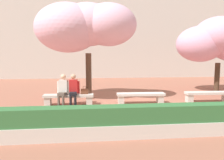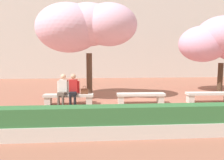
{
  "view_description": "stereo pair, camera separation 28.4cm",
  "coord_description": "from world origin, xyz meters",
  "px_view_note": "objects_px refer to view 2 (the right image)",
  "views": [
    {
      "loc": [
        -2.19,
        -8.96,
        2.08
      ],
      "look_at": [
        -1.21,
        0.2,
        1.0
      ],
      "focal_mm": 35.0,
      "sensor_mm": 36.0,
      "label": 1
    },
    {
      "loc": [
        -1.9,
        -8.99,
        2.08
      ],
      "look_at": [
        -1.21,
        0.2,
        1.0
      ],
      "focal_mm": 35.0,
      "sensor_mm": 36.0,
      "label": 2
    }
  ],
  "objects_px": {
    "person_seated_left": "(63,88)",
    "handbag": "(84,91)",
    "stone_bench_center": "(209,95)",
    "cherry_tree_main": "(85,27)",
    "person_seated_right": "(73,88)",
    "stone_bench_west_end": "(69,97)",
    "stone_bench_near_west": "(141,96)"
  },
  "relations": [
    {
      "from": "person_seated_left",
      "to": "handbag",
      "type": "bearing_deg",
      "value": 4.1
    },
    {
      "from": "stone_bench_center",
      "to": "cherry_tree_main",
      "type": "relative_size",
      "value": 0.45
    },
    {
      "from": "person_seated_right",
      "to": "stone_bench_west_end",
      "type": "bearing_deg",
      "value": 165.18
    },
    {
      "from": "person_seated_right",
      "to": "handbag",
      "type": "distance_m",
      "value": 0.47
    },
    {
      "from": "stone_bench_near_west",
      "to": "handbag",
      "type": "height_order",
      "value": "handbag"
    },
    {
      "from": "stone_bench_west_end",
      "to": "person_seated_left",
      "type": "distance_m",
      "value": 0.45
    },
    {
      "from": "person_seated_right",
      "to": "cherry_tree_main",
      "type": "bearing_deg",
      "value": 70.58
    },
    {
      "from": "stone_bench_center",
      "to": "person_seated_right",
      "type": "relative_size",
      "value": 1.58
    },
    {
      "from": "stone_bench_west_end",
      "to": "stone_bench_center",
      "type": "distance_m",
      "value": 6.05
    },
    {
      "from": "stone_bench_near_west",
      "to": "cherry_tree_main",
      "type": "distance_m",
      "value": 4.04
    },
    {
      "from": "stone_bench_center",
      "to": "cherry_tree_main",
      "type": "bearing_deg",
      "value": 167.58
    },
    {
      "from": "stone_bench_west_end",
      "to": "cherry_tree_main",
      "type": "relative_size",
      "value": 0.45
    },
    {
      "from": "stone_bench_west_end",
      "to": "person_seated_right",
      "type": "bearing_deg",
      "value": -14.82
    },
    {
      "from": "person_seated_left",
      "to": "stone_bench_near_west",
      "type": "bearing_deg",
      "value": 0.93
    },
    {
      "from": "stone_bench_west_end",
      "to": "stone_bench_center",
      "type": "xyz_separation_m",
      "value": [
        6.05,
        0.0,
        0.0
      ]
    },
    {
      "from": "person_seated_right",
      "to": "cherry_tree_main",
      "type": "height_order",
      "value": "cherry_tree_main"
    },
    {
      "from": "person_seated_left",
      "to": "person_seated_right",
      "type": "relative_size",
      "value": 1.0
    },
    {
      "from": "stone_bench_near_west",
      "to": "cherry_tree_main",
      "type": "xyz_separation_m",
      "value": [
        -2.39,
        1.19,
        3.03
      ]
    },
    {
      "from": "stone_bench_west_end",
      "to": "handbag",
      "type": "distance_m",
      "value": 0.71
    },
    {
      "from": "stone_bench_center",
      "to": "handbag",
      "type": "distance_m",
      "value": 5.41
    },
    {
      "from": "stone_bench_west_end",
      "to": "stone_bench_near_west",
      "type": "xyz_separation_m",
      "value": [
        3.03,
        0.0,
        0.0
      ]
    },
    {
      "from": "person_seated_right",
      "to": "stone_bench_center",
      "type": "bearing_deg",
      "value": 0.52
    },
    {
      "from": "stone_bench_west_end",
      "to": "person_seated_right",
      "type": "xyz_separation_m",
      "value": [
        0.2,
        -0.05,
        0.39
      ]
    },
    {
      "from": "stone_bench_west_end",
      "to": "stone_bench_center",
      "type": "relative_size",
      "value": 1.0
    },
    {
      "from": "stone_bench_near_west",
      "to": "person_seated_left",
      "type": "height_order",
      "value": "person_seated_left"
    },
    {
      "from": "cherry_tree_main",
      "to": "stone_bench_west_end",
      "type": "bearing_deg",
      "value": -118.29
    },
    {
      "from": "stone_bench_west_end",
      "to": "stone_bench_center",
      "type": "height_order",
      "value": "same"
    },
    {
      "from": "stone_bench_near_west",
      "to": "person_seated_left",
      "type": "xyz_separation_m",
      "value": [
        -3.24,
        -0.05,
        0.39
      ]
    },
    {
      "from": "stone_bench_near_west",
      "to": "stone_bench_center",
      "type": "relative_size",
      "value": 1.0
    },
    {
      "from": "stone_bench_center",
      "to": "person_seated_right",
      "type": "distance_m",
      "value": 5.87
    },
    {
      "from": "stone_bench_west_end",
      "to": "stone_bench_near_west",
      "type": "distance_m",
      "value": 3.03
    },
    {
      "from": "stone_bench_near_west",
      "to": "person_seated_right",
      "type": "distance_m",
      "value": 2.85
    }
  ]
}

